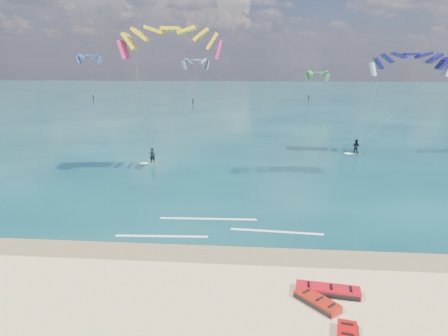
# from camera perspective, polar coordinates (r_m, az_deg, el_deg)

# --- Properties ---
(ground) EXTENTS (320.00, 320.00, 0.00)m
(ground) POSITION_cam_1_polar(r_m,az_deg,el_deg) (58.91, 1.90, 4.51)
(ground) COLOR tan
(ground) RESTS_ON ground
(wet_sand_strip) EXTENTS (320.00, 2.40, 0.01)m
(wet_sand_strip) POSITION_cam_1_polar(r_m,az_deg,el_deg) (23.63, -2.67, -12.06)
(wet_sand_strip) COLOR brown
(wet_sand_strip) RESTS_ON ground
(sea) EXTENTS (320.00, 200.00, 0.04)m
(sea) POSITION_cam_1_polar(r_m,az_deg,el_deg) (122.35, 3.41, 9.99)
(sea) COLOR #082A30
(sea) RESTS_ON ground
(packed_kite_left) EXTENTS (3.35, 1.60, 0.43)m
(packed_kite_left) POSITION_cam_1_polar(r_m,az_deg,el_deg) (20.60, 14.56, -16.99)
(packed_kite_left) COLOR #BA0915
(packed_kite_left) RESTS_ON ground
(packed_kite_mid) EXTENTS (2.47, 2.53, 0.41)m
(packed_kite_mid) POSITION_cam_1_polar(r_m,az_deg,el_deg) (19.72, 13.14, -18.49)
(packed_kite_mid) COLOR #A0170B
(packed_kite_mid) RESTS_ON ground
(kitesurfer_main) EXTENTS (11.37, 9.04, 15.03)m
(kitesurfer_main) POSITION_cam_1_polar(r_m,az_deg,el_deg) (38.43, -9.03, 10.15)
(kitesurfer_main) COLOR gold
(kitesurfer_main) RESTS_ON sea
(kitesurfer_far) EXTENTS (10.97, 4.81, 13.07)m
(kitesurfer_far) POSITION_cam_1_polar(r_m,az_deg,el_deg) (48.27, 22.06, 9.52)
(kitesurfer_far) COLOR yellow
(kitesurfer_far) RESTS_ON sea
(shoreline_foam) EXTENTS (13.23, 3.62, 0.01)m
(shoreline_foam) POSITION_cam_1_polar(r_m,az_deg,el_deg) (26.77, -1.19, -8.56)
(shoreline_foam) COLOR white
(shoreline_foam) RESTS_ON ground
(distant_kites) EXTENTS (66.96, 18.87, 12.25)m
(distant_kites) POSITION_cam_1_polar(r_m,az_deg,el_deg) (106.51, -5.66, 12.07)
(distant_kites) COLOR green
(distant_kites) RESTS_ON ground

